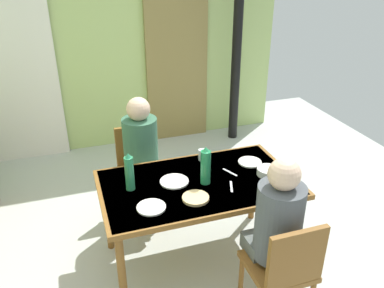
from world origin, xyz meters
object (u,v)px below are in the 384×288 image
water_bottle_green_far (206,166)px  chair_far_diner (140,167)px  person_far_diner (141,146)px  chair_near_diner (284,268)px  water_bottle_green_near (129,172)px  person_near_diner (278,219)px  serving_bowl_center (268,171)px  dining_table (198,190)px

water_bottle_green_far → chair_far_diner: bearing=113.3°
person_far_diner → chair_near_diner: bearing=113.0°
water_bottle_green_near → chair_near_diner: bearing=-46.6°
water_bottle_green_near → water_bottle_green_far: size_ratio=0.98×
person_near_diner → serving_bowl_center: 0.63m
person_near_diner → water_bottle_green_near: (-0.80, 0.71, 0.09)m
dining_table → chair_far_diner: bearing=111.0°
person_near_diner → water_bottle_green_near: 1.08m
chair_far_diner → serving_bowl_center: bearing=135.0°
dining_table → water_bottle_green_far: 0.22m
water_bottle_green_far → serving_bowl_center: (0.50, -0.04, -0.11)m
chair_far_diner → chair_near_diner: bearing=111.1°
dining_table → chair_far_diner: (-0.30, 0.78, -0.17)m
dining_table → water_bottle_green_far: water_bottle_green_far is taller
chair_far_diner → water_bottle_green_far: bearing=113.3°
dining_table → water_bottle_green_near: size_ratio=4.99×
water_bottle_green_near → water_bottle_green_far: (0.55, -0.09, 0.00)m
dining_table → person_near_diner: 0.72m
person_far_diner → water_bottle_green_far: person_far_diner is taller
person_near_diner → chair_near_diner: bearing=-90.0°
dining_table → water_bottle_green_far: (0.05, -0.02, 0.21)m
person_near_diner → water_bottle_green_far: bearing=112.5°
person_far_diner → water_bottle_green_far: bearing=117.4°
person_near_diner → serving_bowl_center: person_near_diner is taller
chair_near_diner → serving_bowl_center: size_ratio=5.12×
chair_near_diner → person_near_diner: person_near_diner is taller
water_bottle_green_near → water_bottle_green_far: bearing=-9.7°
water_bottle_green_near → water_bottle_green_far: 0.56m
chair_far_diner → water_bottle_green_far: 0.96m
chair_far_diner → person_near_diner: bearing=113.0°
chair_near_diner → water_bottle_green_far: bearing=108.7°
water_bottle_green_far → serving_bowl_center: water_bottle_green_far is taller
chair_far_diner → person_near_diner: (0.60, -1.43, 0.28)m
serving_bowl_center → water_bottle_green_far: bearing=175.2°
chair_far_diner → water_bottle_green_near: (-0.20, -0.71, 0.38)m
person_near_diner → person_far_diner: 1.43m
dining_table → water_bottle_green_far: bearing=-27.3°
chair_near_diner → person_near_diner: bearing=90.0°
person_far_diner → water_bottle_green_far: (0.35, -0.67, 0.10)m
water_bottle_green_near → serving_bowl_center: (1.05, -0.14, -0.11)m
water_bottle_green_far → person_near_diner: bearing=-67.5°
water_bottle_green_far → serving_bowl_center: bearing=-4.8°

